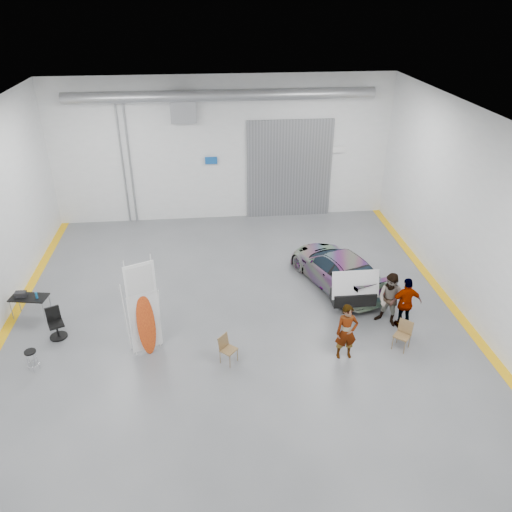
{
  "coord_description": "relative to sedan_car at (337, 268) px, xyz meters",
  "views": [
    {
      "loc": [
        -0.7,
        -12.18,
        8.99
      ],
      "look_at": [
        0.71,
        1.51,
        1.5
      ],
      "focal_mm": 35.0,
      "sensor_mm": 36.0,
      "label": 1
    }
  ],
  "objects": [
    {
      "name": "ground",
      "position": [
        -3.52,
        -2.0,
        -0.61
      ],
      "size": [
        16.0,
        16.0,
        0.0
      ],
      "primitive_type": "plane",
      "color": "#595B60",
      "rests_on": "ground"
    },
    {
      "name": "room_shell",
      "position": [
        -3.28,
        0.22,
        3.47
      ],
      "size": [
        14.02,
        16.18,
        6.01
      ],
      "color": "silver",
      "rests_on": "ground"
    },
    {
      "name": "sedan_car",
      "position": [
        0.0,
        0.0,
        0.0
      ],
      "size": [
        3.03,
        4.55,
        1.22
      ],
      "primitive_type": "imported",
      "rotation": [
        0.0,
        0.0,
        3.48
      ],
      "color": "silver",
      "rests_on": "ground"
    },
    {
      "name": "person_a",
      "position": [
        -0.7,
        -3.74,
        0.21
      ],
      "size": [
        0.61,
        0.41,
        1.65
      ],
      "primitive_type": "imported",
      "rotation": [
        0.0,
        0.0,
        0.02
      ],
      "color": "#8C5B4C",
      "rests_on": "ground"
    },
    {
      "name": "person_b",
      "position": [
        0.98,
        -2.41,
        0.24
      ],
      "size": [
        1.05,
        1.03,
        1.71
      ],
      "primitive_type": "imported",
      "rotation": [
        0.0,
        0.0,
        -0.7
      ],
      "color": "teal",
      "rests_on": "ground"
    },
    {
      "name": "person_c",
      "position": [
        1.38,
        -2.57,
        0.21
      ],
      "size": [
        0.97,
        0.42,
        1.65
      ],
      "primitive_type": "imported",
      "rotation": [
        0.0,
        0.0,
        3.17
      ],
      "color": "#A95338",
      "rests_on": "ground"
    },
    {
      "name": "surfboard_display",
      "position": [
        -6.16,
        -3.02,
        0.6
      ],
      "size": [
        0.78,
        0.47,
        2.98
      ],
      "rotation": [
        0.0,
        0.0,
        0.42
      ],
      "color": "white",
      "rests_on": "ground"
    },
    {
      "name": "folding_chair_near",
      "position": [
        -3.87,
        -3.65,
        -0.36
      ],
      "size": [
        0.53,
        0.62,
        0.81
      ],
      "rotation": [
        0.0,
        0.0,
        0.85
      ],
      "color": "brown",
      "rests_on": "ground"
    },
    {
      "name": "folding_chair_far",
      "position": [
        0.95,
        -3.56,
        -0.35
      ],
      "size": [
        0.56,
        0.63,
        0.85
      ],
      "rotation": [
        0.0,
        0.0,
        -0.75
      ],
      "color": "brown",
      "rests_on": "ground"
    },
    {
      "name": "shop_stool",
      "position": [
        -9.03,
        -3.44,
        -0.3
      ],
      "size": [
        0.32,
        0.32,
        0.62
      ],
      "rotation": [
        0.0,
        0.0,
        0.15
      ],
      "color": "black",
      "rests_on": "ground"
    },
    {
      "name": "work_table",
      "position": [
        -9.83,
        -0.89,
        0.08
      ],
      "size": [
        1.18,
        0.74,
        0.9
      ],
      "rotation": [
        0.0,
        0.0,
        -0.18
      ],
      "color": "gray",
      "rests_on": "ground"
    },
    {
      "name": "office_chair",
      "position": [
        -8.73,
        -2.02,
        -0.2
      ],
      "size": [
        0.54,
        0.57,
        0.93
      ],
      "rotation": [
        0.0,
        0.0,
        0.42
      ],
      "color": "black",
      "rests_on": "ground"
    },
    {
      "name": "trunk_lid",
      "position": [
        0.0,
        -1.86,
        0.63
      ],
      "size": [
        1.43,
        0.87,
        0.04
      ],
      "primitive_type": "cube",
      "color": "silver",
      "rests_on": "sedan_car"
    }
  ]
}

